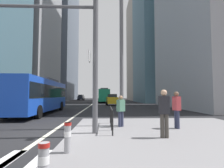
{
  "coord_description": "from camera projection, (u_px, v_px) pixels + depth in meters",
  "views": [
    {
      "loc": [
        2.51,
        -8.13,
        1.72
      ],
      "look_at": [
        3.86,
        27.76,
        4.03
      ],
      "focal_mm": 28.34,
      "sensor_mm": 36.0,
      "label": 1
    }
  ],
  "objects": [
    {
      "name": "ground_plane",
      "position": [
        89.0,
        106.0,
        27.84
      ],
      "size": [
        160.0,
        160.0,
        0.0
      ],
      "primitive_type": "plane",
      "color": "black"
    },
    {
      "name": "median_island",
      "position": [
        179.0,
        136.0,
        7.11
      ],
      "size": [
        9.0,
        10.0,
        0.15
      ],
      "primitive_type": "cube",
      "color": "gray",
      "rests_on": "ground"
    },
    {
      "name": "lane_centre_line",
      "position": [
        94.0,
        103.0,
        37.82
      ],
      "size": [
        0.2,
        80.0,
        0.01
      ],
      "primitive_type": "cube",
      "color": "beige",
      "rests_on": "ground"
    },
    {
      "name": "office_tower_left_mid",
      "position": [
        30.0,
        18.0,
        43.24
      ],
      "size": [
        10.98,
        17.12,
        41.18
      ],
      "primitive_type": "cube",
      "color": "#9E9EA3",
      "rests_on": "ground"
    },
    {
      "name": "office_tower_left_far",
      "position": [
        59.0,
        32.0,
        69.63
      ],
      "size": [
        12.17,
        24.0,
        52.96
      ],
      "primitive_type": "cube",
      "color": "slate",
      "rests_on": "ground"
    },
    {
      "name": "office_tower_right_far",
      "position": [
        145.0,
        49.0,
        65.16
      ],
      "size": [
        11.45,
        17.28,
        37.8
      ],
      "primitive_type": "cube",
      "color": "gray",
      "rests_on": "ground"
    },
    {
      "name": "city_bus_blue_oncoming",
      "position": [
        40.0,
        94.0,
        16.65
      ],
      "size": [
        2.88,
        11.37,
        3.4
      ],
      "color": "blue",
      "rests_on": "ground"
    },
    {
      "name": "city_bus_red_receding",
      "position": [
        104.0,
        95.0,
        43.52
      ],
      "size": [
        2.75,
        11.45,
        3.4
      ],
      "color": "#198456",
      "rests_on": "ground"
    },
    {
      "name": "car_oncoming_mid",
      "position": [
        81.0,
        97.0,
        63.4
      ],
      "size": [
        2.22,
        4.55,
        1.94
      ],
      "color": "silver",
      "rests_on": "ground"
    },
    {
      "name": "car_receding_near",
      "position": [
        112.0,
        100.0,
        30.89
      ],
      "size": [
        2.21,
        4.32,
        1.94
      ],
      "color": "gold",
      "rests_on": "ground"
    },
    {
      "name": "car_receding_far",
      "position": [
        108.0,
        98.0,
        52.96
      ],
      "size": [
        2.15,
        4.65,
        1.94
      ],
      "color": "black",
      "rests_on": "ground"
    },
    {
      "name": "car_oncoming_far",
      "position": [
        81.0,
        97.0,
        62.32
      ],
      "size": [
        2.15,
        4.13,
        1.94
      ],
      "color": "#232838",
      "rests_on": "ground"
    },
    {
      "name": "traffic_signal_gantry",
      "position": [
        39.0,
        38.0,
        7.51
      ],
      "size": [
        7.04,
        0.65,
        6.0
      ],
      "color": "#515156",
      "rests_on": "median_island"
    },
    {
      "name": "street_lamp_post",
      "position": [
        121.0,
        29.0,
        9.54
      ],
      "size": [
        5.5,
        0.32,
        8.0
      ],
      "color": "#56565B",
      "rests_on": "median_island"
    },
    {
      "name": "bollard_front",
      "position": [
        44.0,
        163.0,
        3.01
      ],
      "size": [
        0.2,
        0.2,
        0.76
      ],
      "color": "#99999E",
      "rests_on": "median_island"
    },
    {
      "name": "bollard_left",
      "position": [
        68.0,
        136.0,
        4.86
      ],
      "size": [
        0.2,
        0.2,
        0.82
      ],
      "color": "#99999E",
      "rests_on": "median_island"
    },
    {
      "name": "pedestrian_railing",
      "position": [
        111.0,
        114.0,
        8.47
      ],
      "size": [
        0.06,
        3.16,
        0.98
      ],
      "color": "black",
      "rests_on": "median_island"
    },
    {
      "name": "pedestrian_waiting",
      "position": [
        164.0,
        111.0,
        6.59
      ],
      "size": [
        0.41,
        0.29,
        1.79
      ],
      "color": "#423D38",
      "rests_on": "median_island"
    },
    {
      "name": "pedestrian_walking",
      "position": [
        177.0,
        108.0,
        8.44
      ],
      "size": [
        0.31,
        0.42,
        1.75
      ],
      "color": "#2D334C",
      "rests_on": "median_island"
    },
    {
      "name": "pedestrian_far",
      "position": [
        121.0,
        110.0,
        8.9
      ],
      "size": [
        0.45,
        0.42,
        1.56
      ],
      "color": "#2D334C",
      "rests_on": "median_island"
    }
  ]
}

